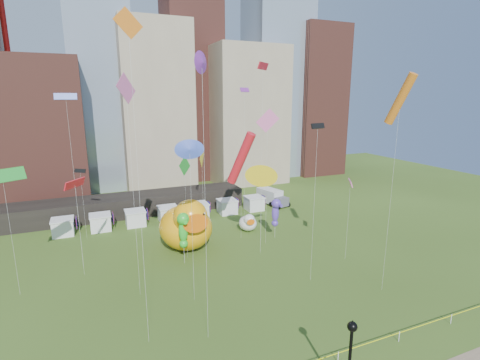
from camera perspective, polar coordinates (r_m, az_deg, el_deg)
name	(u,v)px	position (r m, az deg, el deg)	size (l,w,h in m)	color
skyline	(144,86)	(80.35, -14.87, 14.19)	(101.00, 23.00, 68.00)	brown
pavilion	(131,205)	(63.15, -16.90, -3.76)	(38.00, 6.00, 3.20)	black
vendor_tents	(168,214)	(58.30, -11.28, -5.35)	(33.24, 2.80, 2.40)	white
big_duck	(187,225)	(46.81, -8.43, -7.06)	(6.78, 9.20, 7.13)	#FFA60D
small_duck	(248,223)	(53.15, 1.29, -6.73)	(3.15, 3.83, 2.76)	white
seahorse_green	(183,227)	(42.58, -8.94, -7.40)	(1.44, 1.81, 6.27)	silver
seahorse_purple	(276,210)	(49.99, 5.66, -4.79)	(1.62, 1.87, 5.64)	silver
lamppost	(350,353)	(25.77, 17.01, -24.74)	(0.63, 0.63, 6.04)	black
box_truck	(272,197)	(66.26, 5.03, -2.64)	(3.87, 6.76, 2.71)	silver
kite_0	(263,68)	(46.40, 3.66, 17.28)	(2.40, 2.25, 23.35)	silver
kite_1	(126,94)	(34.00, -17.52, 12.88)	(1.84, 2.04, 21.31)	silver
kite_2	(80,172)	(52.54, -23.95, 1.23)	(1.51, 1.25, 9.88)	silver
kite_3	(2,176)	(39.84, -33.45, 0.50)	(3.69, 2.52, 12.72)	silver
kite_4	(202,157)	(55.26, -6.04, 3.63)	(1.55, 2.87, 11.98)	silver
kite_5	(190,150)	(32.18, -7.96, 4.73)	(1.78, 0.43, 15.59)	silver
kite_6	(129,41)	(26.63, -17.10, 20.27)	(1.98, 0.50, 24.97)	silver
kite_7	(245,93)	(50.08, 0.74, 13.64)	(1.78, 1.27, 20.43)	silver
kite_8	(241,158)	(47.99, 0.18, 3.45)	(3.50, 4.19, 14.89)	silver
kite_9	(268,123)	(45.51, 4.38, 9.03)	(2.88, 0.83, 17.84)	silver
kite_10	(318,129)	(36.26, 12.18, 7.88)	(1.74, 0.67, 16.74)	silver
kite_11	(185,167)	(42.24, -8.76, 1.98)	(0.77, 2.34, 12.66)	silver
kite_12	(261,176)	(43.52, 3.41, 0.67)	(2.32, 1.92, 11.29)	silver
kite_13	(66,99)	(42.84, -25.82, 11.46)	(2.25, 0.52, 19.61)	silver
kite_14	(400,99)	(36.35, 24.02, 11.58)	(1.35, 2.87, 21.38)	silver
kite_15	(202,64)	(26.07, -6.03, 17.72)	(1.10, 1.33, 22.30)	silver
kite_16	(75,184)	(41.35, -24.65, -0.58)	(2.09, 2.58, 10.85)	silver
kite_17	(350,183)	(43.67, 17.06, -0.49)	(1.47, 2.01, 9.87)	silver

